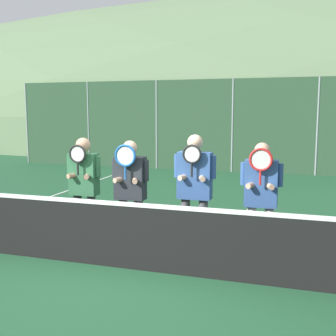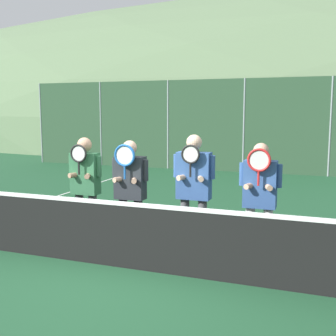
% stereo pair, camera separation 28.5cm
% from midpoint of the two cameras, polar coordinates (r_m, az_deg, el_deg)
% --- Properties ---
extents(ground_plane, '(120.00, 120.00, 0.00)m').
position_cam_midpoint_polar(ground_plane, '(5.97, -7.78, -13.26)').
color(ground_plane, '#1E4C2D').
extents(hill_distant, '(135.88, 75.49, 26.42)m').
position_cam_midpoint_polar(hill_distant, '(54.14, 15.01, 5.27)').
color(hill_distant, '#5B7551').
rests_on(hill_distant, ground_plane).
extents(clubhouse_building, '(14.24, 5.50, 3.30)m').
position_cam_midpoint_polar(clubhouse_building, '(23.17, 10.14, 6.53)').
color(clubhouse_building, tan).
rests_on(clubhouse_building, ground_plane).
extents(fence_back, '(16.79, 0.06, 3.22)m').
position_cam_midpoint_polar(fence_back, '(14.81, 8.18, 5.69)').
color(fence_back, gray).
rests_on(fence_back, ground_plane).
extents(tennis_net, '(9.78, 0.09, 1.02)m').
position_cam_midpoint_polar(tennis_net, '(5.81, -7.87, -8.86)').
color(tennis_net, gray).
rests_on(tennis_net, ground_plane).
extents(court_line_left_sideline, '(0.05, 16.00, 0.01)m').
position_cam_midpoint_polar(court_line_left_sideline, '(10.27, -19.11, -4.62)').
color(court_line_left_sideline, white).
rests_on(court_line_left_sideline, ground_plane).
extents(player_leftmost, '(0.57, 0.34, 1.72)m').
position_cam_midpoint_polar(player_leftmost, '(6.73, -12.53, -1.84)').
color(player_leftmost, '#56565B').
rests_on(player_leftmost, ground_plane).
extents(player_center_left, '(0.59, 0.34, 1.70)m').
position_cam_midpoint_polar(player_center_left, '(6.32, -6.44, -2.45)').
color(player_center_left, black).
rests_on(player_center_left, ground_plane).
extents(player_center_right, '(0.62, 0.34, 1.80)m').
position_cam_midpoint_polar(player_center_right, '(6.10, 2.29, -2.21)').
color(player_center_right, '#56565B').
rests_on(player_center_right, ground_plane).
extents(player_rightmost, '(0.58, 0.34, 1.70)m').
position_cam_midpoint_polar(player_rightmost, '(5.91, 11.13, -3.28)').
color(player_rightmost, white).
rests_on(player_rightmost, ground_plane).
extents(car_far_left, '(4.65, 2.04, 1.79)m').
position_cam_midpoint_polar(car_far_left, '(18.42, -3.00, 3.97)').
color(car_far_left, silver).
rests_on(car_far_left, ground_plane).
extents(car_left_of_center, '(4.36, 1.90, 1.73)m').
position_cam_midpoint_polar(car_left_of_center, '(17.22, 13.40, 3.42)').
color(car_left_of_center, slate).
rests_on(car_left_of_center, ground_plane).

